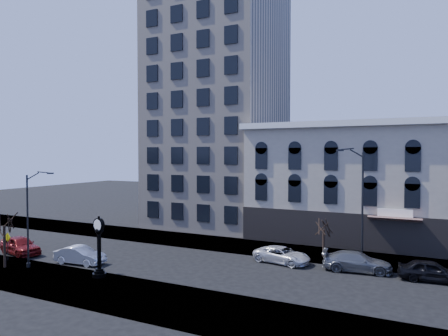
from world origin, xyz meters
The scene contains 16 objects.
ground centered at (0.00, 0.00, 0.00)m, with size 160.00×160.00×0.00m, color black.
sidewalk_far centered at (0.00, 8.00, 0.06)m, with size 160.00×6.00×0.12m, color gray.
sidewalk_near centered at (0.00, -8.00, 0.06)m, with size 160.00×6.00×0.12m, color gray.
cream_tower centered at (-6.11, 18.88, 19.32)m, with size 15.90×15.40×42.50m.
victorian_row centered at (12.00, 15.89, 6.00)m, with size 22.60×11.19×12.50m.
street_clock centered at (-3.46, -6.05, 2.18)m, with size 1.03×1.03×4.56m.
street_lamp_near centered at (-9.88, -6.41, 6.09)m, with size 1.91×1.04×7.91m.
street_lamp_far centered at (12.97, 6.52, 7.55)m, with size 2.46×1.08×9.84m.
bare_tree_near centered at (-12.12, -7.48, 4.22)m, with size 3.16×3.16×5.43m.
bare_tree_far centered at (10.36, 7.07, 3.05)m, with size 2.27×2.27×3.90m.
warning_sign centered at (-13.80, -6.00, 1.77)m, with size 0.78×0.09×2.40m.
car_near_a centered at (-15.14, -3.80, 0.84)m, with size 1.98×4.92×1.68m, color maroon.
car_near_b centered at (-7.75, -3.75, 0.73)m, with size 1.54×4.42×1.46m, color silver.
car_far_a centered at (7.51, 3.94, 0.67)m, with size 2.24×4.85×1.35m, color silver.
car_far_b centered at (13.59, 4.16, 0.77)m, with size 2.16×5.30×1.54m, color #595B60.
car_far_c centered at (18.78, 3.93, 0.77)m, with size 1.81×4.50×1.53m, color black.
Camera 1 is at (17.72, -28.47, 9.26)m, focal length 32.00 mm.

